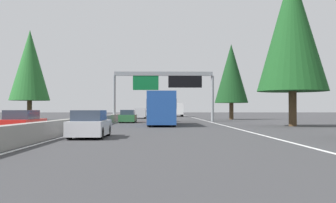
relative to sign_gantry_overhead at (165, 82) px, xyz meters
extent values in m
plane|color=#38383A|center=(10.66, 6.04, -4.98)|extent=(320.00, 320.00, 0.00)
cube|color=gray|center=(30.66, 6.34, -4.53)|extent=(180.00, 0.56, 0.90)
cube|color=silver|center=(20.66, -5.48, -4.97)|extent=(160.00, 0.16, 0.01)
cube|color=silver|center=(20.66, 5.79, -4.97)|extent=(160.00, 0.16, 0.01)
cylinder|color=gray|center=(0.04, 6.34, -2.10)|extent=(0.36, 0.36, 5.75)
cylinder|color=gray|center=(0.04, -5.98, -2.10)|extent=(0.36, 0.36, 5.75)
cube|color=gray|center=(0.04, 0.18, 1.03)|extent=(0.50, 12.32, 0.50)
cube|color=#0C602D|center=(-0.11, 2.39, -0.07)|extent=(0.12, 3.20, 1.90)
cube|color=black|center=(-0.11, -2.53, 0.03)|extent=(0.16, 4.20, 1.50)
cube|color=silver|center=(-29.47, 4.25, -4.45)|extent=(4.40, 1.80, 0.76)
cube|color=#2D3847|center=(-29.69, 4.25, -3.79)|extent=(2.46, 1.51, 0.56)
cylinder|color=black|center=(-28.07, 5.04, -4.66)|extent=(0.64, 0.22, 0.64)
cylinder|color=black|center=(-28.07, 3.46, -4.66)|extent=(0.64, 0.22, 0.64)
cylinder|color=black|center=(-30.88, 5.04, -4.66)|extent=(0.64, 0.22, 0.64)
cylinder|color=black|center=(-30.88, 3.46, -4.66)|extent=(0.64, 0.22, 0.64)
cube|color=#1E4793|center=(-11.43, 0.41, -3.33)|extent=(11.50, 2.50, 2.90)
cube|color=#2D3847|center=(-11.43, 0.41, -2.96)|extent=(11.04, 2.55, 0.84)
cylinder|color=black|center=(-7.40, 1.51, -4.48)|extent=(1.00, 0.30, 1.00)
cylinder|color=black|center=(-7.40, -0.69, -4.48)|extent=(1.00, 0.30, 1.00)
cylinder|color=black|center=(-15.45, 1.51, -4.48)|extent=(1.00, 0.30, 1.00)
cylinder|color=black|center=(-15.45, -0.69, -4.48)|extent=(1.00, 0.30, 1.00)
cube|color=silver|center=(18.22, 4.06, -4.01)|extent=(5.00, 1.95, 1.44)
cube|color=#2D3847|center=(15.92, 4.06, -3.75)|extent=(0.08, 1.48, 0.56)
cylinder|color=black|center=(19.92, 4.92, -4.63)|extent=(0.70, 0.24, 0.70)
cylinder|color=black|center=(19.92, 3.21, -4.63)|extent=(0.70, 0.24, 0.70)
cylinder|color=black|center=(16.52, 4.92, -4.63)|extent=(0.70, 0.24, 0.70)
cylinder|color=black|center=(16.52, 3.21, -4.63)|extent=(0.70, 0.24, 0.70)
cube|color=white|center=(37.47, -2.94, -3.28)|extent=(6.12, 2.40, 2.50)
cube|color=slate|center=(41.72, -2.94, -3.58)|extent=(2.38, 2.30, 1.90)
cylinder|color=black|center=(41.55, -1.88, -4.53)|extent=(0.90, 0.28, 0.90)
cylinder|color=black|center=(41.55, -4.00, -4.53)|extent=(0.90, 0.28, 0.90)
cylinder|color=black|center=(35.77, -1.88, -4.53)|extent=(0.90, 0.28, 0.90)
cylinder|color=black|center=(35.77, -4.00, -4.53)|extent=(0.90, 0.28, 0.90)
cube|color=red|center=(-1.32, 0.70, -4.37)|extent=(5.60, 2.00, 0.70)
cube|color=red|center=(-0.31, 0.70, -3.57)|extent=(2.24, 1.84, 0.90)
cube|color=#2D3847|center=(-0.31, 0.70, -3.48)|extent=(2.02, 1.92, 0.41)
cylinder|color=black|center=(0.53, 1.56, -4.58)|extent=(0.80, 0.28, 0.80)
cylinder|color=black|center=(0.53, -0.16, -4.58)|extent=(0.80, 0.28, 0.80)
cylinder|color=black|center=(-3.17, 1.56, -4.58)|extent=(0.80, 0.28, 0.80)
cylinder|color=black|center=(-3.17, -0.16, -4.58)|extent=(0.80, 0.28, 0.80)
cube|color=silver|center=(38.37, 4.31, -4.45)|extent=(4.40, 1.80, 0.76)
cube|color=#2D3847|center=(38.15, 4.31, -3.79)|extent=(2.46, 1.51, 0.56)
cylinder|color=black|center=(39.78, 5.10, -4.66)|extent=(0.64, 0.22, 0.64)
cylinder|color=black|center=(39.78, 3.52, -4.66)|extent=(0.64, 0.22, 0.64)
cylinder|color=black|center=(36.96, 5.10, -4.66)|extent=(0.64, 0.22, 0.64)
cylinder|color=black|center=(36.96, 3.52, -4.66)|extent=(0.64, 0.22, 0.64)
cube|color=#2D6B38|center=(62.03, 4.04, -4.45)|extent=(4.40, 1.80, 0.76)
cube|color=#2D3847|center=(61.81, 4.04, -3.79)|extent=(2.46, 1.51, 0.56)
cylinder|color=black|center=(63.44, 4.83, -4.66)|extent=(0.64, 0.22, 0.64)
cylinder|color=black|center=(63.44, 3.25, -4.66)|extent=(0.64, 0.22, 0.64)
cylinder|color=black|center=(60.62, 4.83, -4.66)|extent=(0.64, 0.22, 0.64)
cylinder|color=black|center=(60.62, 3.25, -4.66)|extent=(0.64, 0.22, 0.64)
cube|color=#2D6B38|center=(-4.05, 4.28, -4.45)|extent=(4.40, 1.80, 0.76)
cube|color=#2D3847|center=(-4.27, 4.28, -3.79)|extent=(2.46, 1.51, 0.56)
cylinder|color=black|center=(-2.64, 5.07, -4.66)|extent=(0.64, 0.22, 0.64)
cylinder|color=black|center=(-2.64, 3.49, -4.66)|extent=(0.64, 0.22, 0.64)
cylinder|color=black|center=(-5.45, 5.07, -4.66)|extent=(0.64, 0.22, 0.64)
cylinder|color=black|center=(-5.45, 3.49, -4.66)|extent=(0.64, 0.22, 0.64)
cube|color=red|center=(-25.82, 9.06, -4.45)|extent=(4.40, 1.80, 0.76)
cube|color=#2D3847|center=(-26.04, 9.06, -3.79)|extent=(2.46, 1.51, 0.56)
cylinder|color=black|center=(-24.41, 9.85, -4.66)|extent=(0.64, 0.22, 0.64)
cylinder|color=black|center=(-24.41, 8.27, -4.66)|extent=(0.64, 0.22, 0.64)
cylinder|color=black|center=(-27.23, 9.85, -4.66)|extent=(0.64, 0.22, 0.64)
cylinder|color=black|center=(-27.23, 8.27, -4.66)|extent=(0.64, 0.22, 0.64)
cylinder|color=#4C3823|center=(-14.75, -11.39, -3.40)|extent=(0.70, 0.70, 3.15)
cone|color=#194C1E|center=(-14.75, -11.39, 3.77)|extent=(6.31, 6.31, 11.18)
cylinder|color=#4C3823|center=(10.95, -10.20, -3.71)|extent=(0.64, 0.64, 2.53)
cone|color=#143D19|center=(10.95, -10.20, 2.04)|extent=(5.06, 5.06, 8.98)
cylinder|color=#4C3823|center=(6.24, 18.86, -3.58)|extent=(0.66, 0.66, 2.79)
cone|color=#236028|center=(6.24, 18.86, 2.75)|extent=(5.58, 5.58, 9.88)
camera|label=1|loc=(-51.78, 0.39, -3.47)|focal=44.29mm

